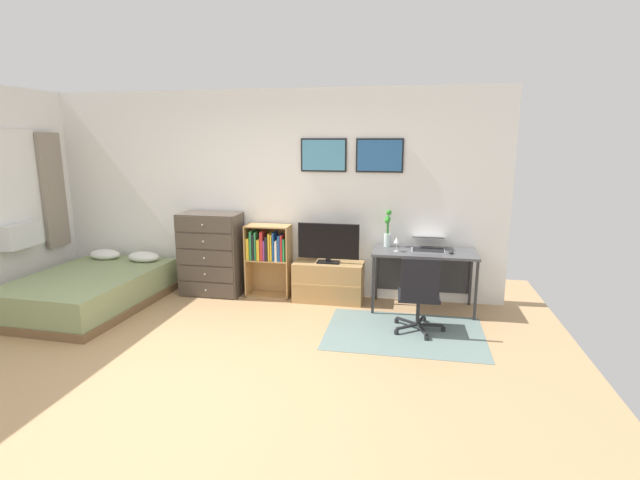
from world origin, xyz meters
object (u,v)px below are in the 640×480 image
object	(u,v)px
computer_mouse	(451,252)
television	(328,243)
bamboo_vase	(388,230)
desk	(424,260)
dresser	(211,254)
wine_glass	(397,241)
laptop	(428,244)
bed	(91,290)
bookshelf	(268,253)
tv_stand	(328,282)
office_chair	(419,293)

from	to	relation	value
computer_mouse	television	bearing A→B (deg)	174.89
bamboo_vase	computer_mouse	bearing A→B (deg)	-17.48
desk	dresser	bearing A→B (deg)	179.98
dresser	wine_glass	size ratio (longest dim) A/B	6.15
dresser	laptop	world-z (taller)	dresser
bed	bookshelf	world-z (taller)	bookshelf
dresser	tv_stand	size ratio (longest dim) A/B	1.24
dresser	bookshelf	xyz separation A→B (m)	(0.77, 0.06, 0.03)
bed	bamboo_vase	world-z (taller)	bamboo_vase
tv_stand	laptop	size ratio (longest dim) A/B	2.05
bed	desk	world-z (taller)	desk
computer_mouse	bookshelf	bearing A→B (deg)	175.08
bamboo_vase	dresser	bearing A→B (deg)	-177.58
desk	bamboo_vase	size ratio (longest dim) A/B	2.65
bed	tv_stand	bearing A→B (deg)	17.29
office_chair	computer_mouse	distance (m)	0.85
computer_mouse	laptop	bearing A→B (deg)	149.09
tv_stand	computer_mouse	xyz separation A→B (m)	(1.50, -0.16, 0.50)
desk	wine_glass	world-z (taller)	wine_glass
wine_glass	office_chair	bearing A→B (deg)	-68.30
office_chair	laptop	size ratio (longest dim) A/B	1.98
office_chair	tv_stand	bearing A→B (deg)	140.94
bed	office_chair	world-z (taller)	office_chair
bamboo_vase	office_chair	bearing A→B (deg)	-67.29
dresser	television	bearing A→B (deg)	-0.26
bookshelf	computer_mouse	xyz separation A→B (m)	(2.32, -0.20, 0.17)
tv_stand	office_chair	size ratio (longest dim) A/B	1.04
dresser	computer_mouse	size ratio (longest dim) A/B	10.65
bed	dresser	distance (m)	1.54
bookshelf	laptop	world-z (taller)	bookshelf
television	laptop	distance (m)	1.24
bookshelf	bamboo_vase	bearing A→B (deg)	1.46
dresser	desk	size ratio (longest dim) A/B	0.89
bookshelf	tv_stand	size ratio (longest dim) A/B	1.08
bookshelf	bamboo_vase	size ratio (longest dim) A/B	2.06
bookshelf	desk	bearing A→B (deg)	-1.70
tv_stand	computer_mouse	bearing A→B (deg)	-5.96
bamboo_vase	television	bearing A→B (deg)	-171.83
dresser	bookshelf	bearing A→B (deg)	4.34
bookshelf	computer_mouse	distance (m)	2.34
dresser	tv_stand	distance (m)	1.63
dresser	desk	world-z (taller)	dresser
tv_stand	office_chair	xyz separation A→B (m)	(1.14, -0.87, 0.20)
dresser	tv_stand	xyz separation A→B (m)	(1.60, 0.02, -0.30)
bookshelf	tv_stand	bearing A→B (deg)	-3.04
tv_stand	wine_glass	bearing A→B (deg)	-11.55
desk	computer_mouse	bearing A→B (deg)	-24.77
bamboo_vase	wine_glass	world-z (taller)	bamboo_vase
bed	television	bearing A→B (deg)	16.88
office_chair	computer_mouse	bearing A→B (deg)	61.20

